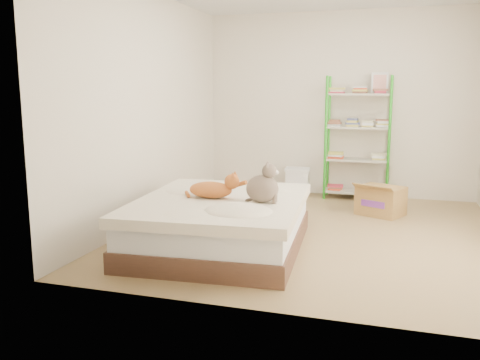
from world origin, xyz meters
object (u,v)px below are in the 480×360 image
at_px(bed, 221,223).
at_px(white_bin, 297,182).
at_px(cardboard_box, 381,201).
at_px(shelf_unit, 358,137).
at_px(orange_cat, 211,188).
at_px(grey_cat, 262,183).

xyz_separation_m(bed, white_bin, (0.24, 2.67, -0.04)).
bearing_deg(cardboard_box, shelf_unit, 137.17).
relative_size(orange_cat, white_bin, 1.24).
height_order(bed, cardboard_box, bed).
height_order(orange_cat, grey_cat, grey_cat).
distance_m(bed, cardboard_box, 2.31).
xyz_separation_m(orange_cat, shelf_unit, (1.17, 2.71, 0.28)).
distance_m(orange_cat, white_bin, 2.73).
distance_m(orange_cat, grey_cat, 0.53).
bearing_deg(bed, shelf_unit, 64.19).
relative_size(bed, grey_cat, 5.51).
xyz_separation_m(grey_cat, cardboard_box, (1.01, 1.87, -0.49)).
distance_m(orange_cat, cardboard_box, 2.42).
relative_size(bed, cardboard_box, 3.12).
distance_m(shelf_unit, white_bin, 1.07).
bearing_deg(bed, orange_cat, -179.79).
distance_m(bed, orange_cat, 0.36).
bearing_deg(bed, white_bin, 80.67).
distance_m(orange_cat, shelf_unit, 2.97).
height_order(cardboard_box, white_bin, cardboard_box).
bearing_deg(orange_cat, shelf_unit, 62.85).
bearing_deg(cardboard_box, white_bin, 169.29).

